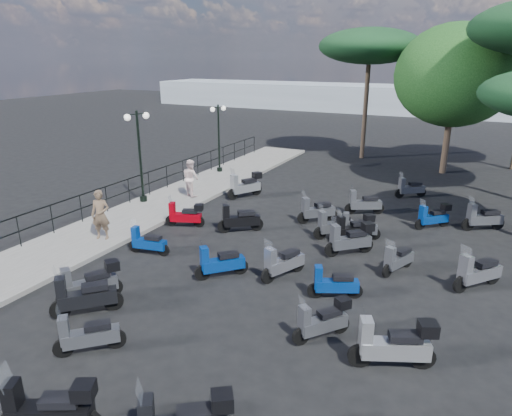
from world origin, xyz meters
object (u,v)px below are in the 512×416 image
at_px(scooter_11, 316,211).
at_px(scooter_17, 364,204).
at_px(scooter_4, 185,215).
at_px(scooter_27, 477,273).
at_px(scooter_28, 433,217).
at_px(scooter_21, 398,260).
at_px(lamp_post_2, 219,134).
at_px(pedestrian_far, 191,178).
at_px(scooter_8, 283,263).
at_px(scooter_22, 354,229).
at_px(scooter_10, 239,220).
at_px(scooter_20, 322,321).
at_px(scooter_29, 483,218).
at_px(scooter_12, 49,410).
at_px(scooter_16, 358,227).
at_px(broadleaf_tree, 455,76).
at_px(scooter_7, 84,297).
at_px(scooter_2, 90,284).
at_px(scooter_15, 350,240).
at_px(woman, 101,215).
at_px(pine_2, 370,46).
at_px(scooter_5, 245,186).
at_px(scooter_19, 394,345).
at_px(lamp_post_1, 140,151).
at_px(scooter_14, 334,284).
at_px(scooter_1, 87,336).
at_px(scooter_30, 334,226).
at_px(scooter_23, 410,189).
at_px(scooter_9, 220,263).

bearing_deg(scooter_11, scooter_17, -83.20).
xyz_separation_m(scooter_4, scooter_27, (10.30, -0.43, 0.03)).
bearing_deg(scooter_28, scooter_21, 128.54).
xyz_separation_m(lamp_post_2, scooter_21, (11.21, -8.22, -1.84)).
relative_size(pedestrian_far, scooter_8, 1.06).
distance_m(lamp_post_2, scooter_22, 11.48).
height_order(scooter_8, scooter_10, scooter_10).
distance_m(scooter_20, scooter_29, 9.99).
height_order(scooter_12, scooter_16, scooter_12).
xyz_separation_m(scooter_20, broadleaf_tree, (1.00, 18.40, 4.87)).
bearing_deg(scooter_12, scooter_28, -46.49).
bearing_deg(scooter_12, scooter_29, -51.64).
distance_m(scooter_8, scooter_11, 5.06).
distance_m(scooter_7, scooter_11, 9.65).
bearing_deg(scooter_2, scooter_27, -116.74).
distance_m(scooter_15, scooter_21, 1.80).
bearing_deg(woman, scooter_15, -3.36).
distance_m(scooter_11, pine_2, 14.41).
bearing_deg(scooter_29, pedestrian_far, 64.39).
height_order(scooter_2, scooter_20, scooter_2).
relative_size(scooter_5, scooter_29, 1.14).
xyz_separation_m(scooter_19, scooter_27, (1.48, 4.64, -0.07)).
bearing_deg(scooter_10, scooter_11, -82.87).
xyz_separation_m(lamp_post_1, scooter_2, (4.30, -7.37, -1.91)).
relative_size(scooter_14, scooter_16, 0.94).
relative_size(scooter_4, scooter_14, 1.05).
relative_size(scooter_12, scooter_19, 0.95).
distance_m(scooter_17, scooter_19, 10.10).
relative_size(lamp_post_1, scooter_20, 3.09).
height_order(scooter_5, scooter_28, scooter_5).
distance_m(lamp_post_2, scooter_1, 16.54).
height_order(woman, scooter_21, woman).
bearing_deg(scooter_5, scooter_19, 161.02).
height_order(scooter_11, scooter_30, same).
height_order(scooter_5, pine_2, pine_2).
xyz_separation_m(scooter_12, scooter_17, (1.98, 14.18, -0.08)).
relative_size(scooter_10, scooter_19, 0.83).
bearing_deg(scooter_27, scooter_5, 13.43).
xyz_separation_m(pedestrian_far, scooter_5, (2.13, 1.32, -0.45)).
distance_m(scooter_10, scooter_16, 4.38).
bearing_deg(scooter_7, scooter_17, -67.74).
height_order(scooter_7, scooter_16, scooter_7).
distance_m(lamp_post_1, scooter_23, 12.47).
xyz_separation_m(scooter_8, scooter_28, (3.55, 6.40, -0.02)).
distance_m(scooter_9, scooter_14, 3.43).
bearing_deg(scooter_15, scooter_7, 99.65).
distance_m(scooter_2, scooter_8, 5.44).
bearing_deg(scooter_9, scooter_22, -78.81).
relative_size(woman, scooter_28, 1.46).
height_order(scooter_22, scooter_23, scooter_22).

